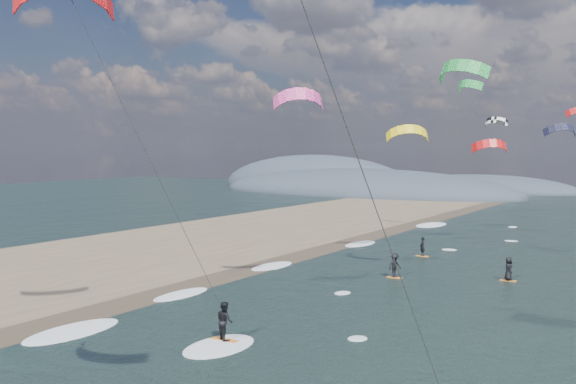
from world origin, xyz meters
The scene contains 6 objects.
wet_sand_strip centered at (-12.00, 10.00, 0.00)m, with size 3.00×240.00×0.00m, color #382D23.
coastal_hills centered at (-44.84, 107.86, 0.00)m, with size 80.00×41.00×15.00m.
kitesurfer_near_b centered at (-4.99, 4.56, 11.26)m, with size 7.03×9.42×16.74m.
far_kitesurfers centered at (0.18, 29.58, 0.86)m, with size 9.72×10.55×1.75m.
bg_kite_field centered at (-0.46, 44.92, 12.53)m, with size 12.98×57.68×7.38m.
shoreline_surf centered at (-10.80, 14.75, 0.00)m, with size 2.40×79.40×0.11m.
Camera 1 is at (16.12, -14.77, 9.24)m, focal length 40.00 mm.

